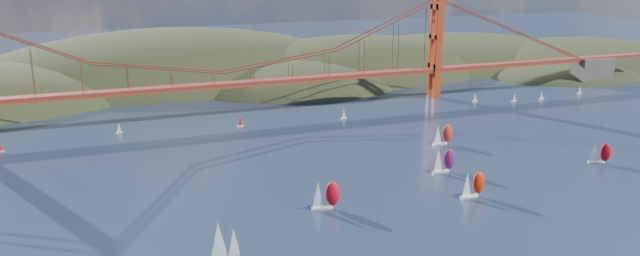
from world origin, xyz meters
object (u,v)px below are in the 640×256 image
object	(u,v)px
racer_2	(599,152)
racer_0	(325,195)
racer_rwb	(444,160)
sloop_navy	(223,242)
racer_1	(472,184)
racer_3	(442,134)

from	to	relation	value
racer_2	racer_0	bearing A→B (deg)	-149.36
racer_0	racer_rwb	bearing A→B (deg)	29.14
sloop_navy	racer_1	distance (m)	87.97
racer_2	racer_rwb	xyz separation A→B (m)	(-61.60, 12.27, 0.37)
racer_1	racer_0	bearing A→B (deg)	172.21
racer_3	racer_rwb	size ratio (longest dim) A/B	0.96
racer_1	racer_3	bearing A→B (deg)	69.10
racer_0	racer_1	world-z (taller)	racer_0
racer_2	racer_rwb	distance (m)	62.81
racer_1	sloop_navy	bearing A→B (deg)	-168.42
racer_1	racer_2	xyz separation A→B (m)	(65.84, 12.45, -0.19)
sloop_navy	racer_0	size ratio (longest dim) A/B	1.24
racer_0	racer_2	distance (m)	115.08
racer_1	racer_rwb	world-z (taller)	racer_rwb
sloop_navy	racer_1	bearing A→B (deg)	14.51
racer_1	racer_2	world-z (taller)	racer_1
sloop_navy	racer_2	world-z (taller)	sloop_navy
sloop_navy	racer_3	xyz separation A→B (m)	(109.22, 71.08, -1.02)
racer_0	racer_1	xyz separation A→B (m)	(49.15, -7.89, -0.25)
sloop_navy	racer_3	distance (m)	130.31
racer_3	racer_2	bearing A→B (deg)	-39.58
racer_2	racer_1	bearing A→B (deg)	-140.92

